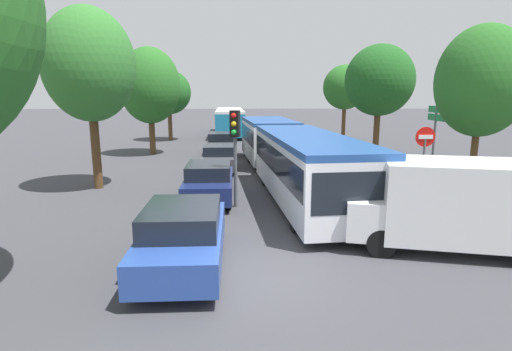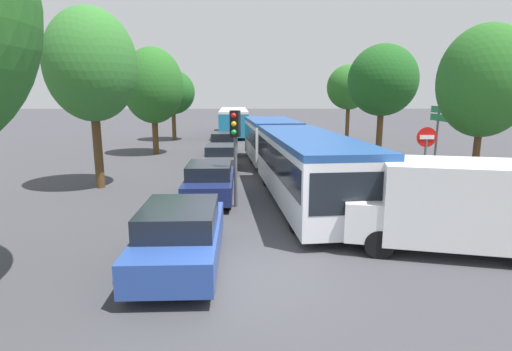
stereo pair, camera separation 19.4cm
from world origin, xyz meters
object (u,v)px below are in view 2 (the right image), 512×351
at_px(white_van, 456,204).
at_px(direction_sign_post, 438,127).
at_px(city_bus_rear, 234,120).
at_px(queued_car_navy, 210,181).
at_px(tree_left_mid, 92,68).
at_px(tree_right_near, 484,82).
at_px(traffic_light, 235,137).
at_px(tree_right_mid, 381,82).
at_px(queued_car_blue, 180,235).
at_px(no_entry_sign, 425,154).
at_px(articulated_bus, 289,150).
at_px(tree_right_far, 349,88).
at_px(tree_left_far, 154,88).
at_px(queued_car_graphite, 221,158).
at_px(tree_left_distant, 173,92).
at_px(queued_car_black, 224,143).

bearing_deg(white_van, direction_sign_post, -98.29).
xyz_separation_m(city_bus_rear, queued_car_navy, (0.17, -24.61, -0.71)).
bearing_deg(tree_left_mid, city_bus_rear, 78.08).
bearing_deg(city_bus_rear, tree_right_near, -160.15).
distance_m(traffic_light, tree_left_mid, 7.13).
height_order(white_van, tree_right_mid, tree_right_mid).
relative_size(queued_car_blue, no_entry_sign, 1.52).
height_order(queued_car_blue, tree_right_mid, tree_right_mid).
bearing_deg(articulated_bus, city_bus_rear, -176.68).
bearing_deg(tree_left_mid, tree_right_far, 50.12).
bearing_deg(city_bus_rear, tree_left_far, 157.73).
bearing_deg(white_van, tree_right_far, -84.67).
bearing_deg(queued_car_graphite, tree_left_distant, 18.48).
relative_size(city_bus_rear, tree_right_mid, 1.69).
bearing_deg(white_van, traffic_light, -23.36).
distance_m(white_van, traffic_light, 7.14).
distance_m(tree_right_near, tree_right_mid, 9.40).
bearing_deg(tree_left_far, tree_right_near, -38.79).
bearing_deg(queued_car_graphite, queued_car_blue, 178.15).
bearing_deg(queued_car_graphite, tree_right_far, -36.91).
relative_size(articulated_bus, queued_car_navy, 4.13).
height_order(white_van, tree_right_far, tree_right_far).
relative_size(tree_left_distant, tree_right_far, 0.93).
distance_m(city_bus_rear, queued_car_black, 12.73).
distance_m(articulated_bus, no_entry_sign, 6.00).
relative_size(queued_car_blue, direction_sign_post, 1.19).
height_order(queued_car_graphite, no_entry_sign, no_entry_sign).
bearing_deg(queued_car_navy, direction_sign_post, -77.68).
xyz_separation_m(city_bus_rear, no_entry_sign, (7.88, -25.47, 0.45)).
distance_m(queued_car_graphite, white_van, 12.90).
xyz_separation_m(articulated_bus, tree_right_near, (6.73, -3.16, 2.94)).
relative_size(no_entry_sign, tree_left_mid, 0.38).
height_order(city_bus_rear, queued_car_blue, city_bus_rear).
height_order(traffic_light, direction_sign_post, direction_sign_post).
height_order(queued_car_blue, no_entry_sign, no_entry_sign).
distance_m(queued_car_black, tree_right_near, 16.13).
height_order(traffic_light, no_entry_sign, traffic_light).
bearing_deg(no_entry_sign, traffic_light, -89.13).
xyz_separation_m(white_van, tree_left_mid, (-11.62, 7.24, 3.72)).
bearing_deg(tree_left_far, queued_car_graphite, -51.30).
distance_m(direction_sign_post, tree_right_far, 17.64).
xyz_separation_m(queued_car_blue, tree_right_mid, (9.31, 15.28, 3.86)).
relative_size(traffic_light, tree_left_far, 0.49).
distance_m(queued_car_blue, white_van, 6.84).
bearing_deg(tree_left_distant, queued_car_navy, -75.61).
height_order(no_entry_sign, tree_left_far, tree_left_far).
height_order(tree_left_distant, tree_right_far, tree_right_far).
relative_size(queued_car_navy, queued_car_graphite, 1.05).
xyz_separation_m(articulated_bus, queued_car_blue, (-3.32, -9.07, -0.70)).
bearing_deg(tree_right_mid, white_van, -99.96).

